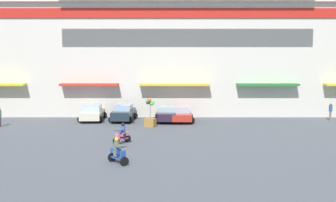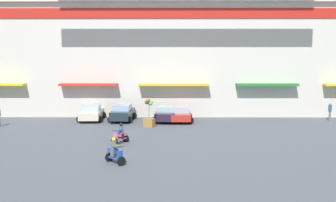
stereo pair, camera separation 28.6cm
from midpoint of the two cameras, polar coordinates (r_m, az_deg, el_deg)
The scene contains 10 objects.
ground_plane at distance 25.34m, azimuth 1.76°, elevation -8.06°, with size 128.00×128.00×0.00m, color #4E535B.
colonial_building at distance 48.17m, azimuth 1.08°, elevation 10.60°, with size 43.50×17.88×22.55m.
parked_car_0 at distance 40.70m, azimuth -10.09°, elevation -1.52°, with size 2.56×4.54×1.50m.
parked_car_1 at distance 39.90m, azimuth -5.96°, elevation -1.57°, with size 2.54×4.19×1.57m.
parked_car_2 at distance 39.52m, azimuth -0.08°, elevation -1.70°, with size 2.56×4.44×1.42m.
parked_car_3 at distance 39.44m, azimuth 1.89°, elevation -1.74°, with size 2.39×4.29×1.40m.
scooter_rider_6 at distance 30.07m, azimuth -6.20°, elevation -4.60°, with size 1.20×1.40×1.48m.
scooter_rider_7 at distance 24.73m, azimuth -6.86°, elevation -6.96°, with size 1.31×1.40×1.53m.
pedestrian_0 at distance 42.68m, azimuth 21.23°, elevation -1.15°, with size 0.32×0.32×1.74m.
balloon_vendor_cart at distance 36.41m, azimuth -2.37°, elevation -1.80°, with size 1.07×0.92×2.54m.
Camera 2 is at (-0.50, -11.52, 6.38)m, focal length 45.08 mm.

